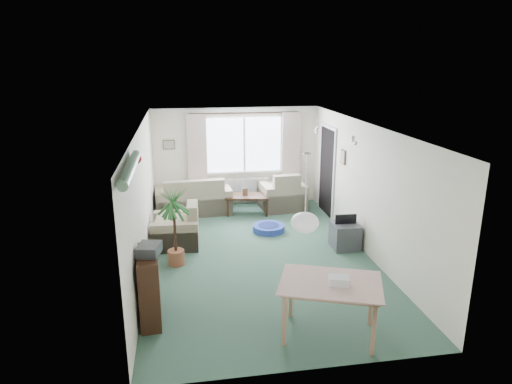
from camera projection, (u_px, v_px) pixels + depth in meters
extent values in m
plane|color=#325342|center=(259.00, 256.00, 8.41)|extent=(6.50, 6.50, 0.00)
cube|color=white|center=(244.00, 145.00, 11.08)|extent=(1.80, 0.03, 1.30)
cube|color=black|center=(244.00, 113.00, 10.79)|extent=(2.60, 0.03, 0.03)
cube|color=beige|center=(197.00, 156.00, 10.87)|extent=(0.45, 0.08, 2.00)
cube|color=beige|center=(291.00, 153.00, 11.23)|extent=(0.45, 0.08, 2.00)
cube|color=white|center=(245.00, 188.00, 11.35)|extent=(1.20, 0.10, 0.55)
cube|color=black|center=(327.00, 172.00, 10.53)|extent=(0.03, 0.95, 2.00)
sphere|color=white|center=(305.00, 223.00, 5.85)|extent=(0.36, 0.36, 0.36)
cylinder|color=#196626|center=(130.00, 168.00, 5.29)|extent=(1.60, 1.60, 0.12)
sphere|color=silver|center=(317.00, 128.00, 8.85)|extent=(0.20, 0.20, 0.20)
sphere|color=silver|center=(354.00, 137.00, 7.76)|extent=(0.20, 0.20, 0.20)
cube|color=brown|center=(169.00, 145.00, 10.78)|extent=(0.28, 0.03, 0.22)
cube|color=brown|center=(343.00, 157.00, 9.43)|extent=(0.03, 0.24, 0.30)
cube|color=beige|center=(193.00, 195.00, 10.72)|extent=(1.78, 1.01, 0.87)
cube|color=#BEAD90|center=(282.00, 190.00, 11.03)|extent=(1.09, 1.04, 0.92)
cube|color=beige|center=(175.00, 224.00, 8.84)|extent=(0.93, 0.97, 0.83)
cube|color=black|center=(247.00, 204.00, 10.69)|extent=(1.08, 0.72, 0.45)
cube|color=brown|center=(245.00, 192.00, 10.63)|extent=(0.12, 0.03, 0.16)
cube|color=black|center=(150.00, 287.00, 6.25)|extent=(0.31, 0.83, 1.00)
cube|color=#333438|center=(149.00, 249.00, 6.06)|extent=(0.35, 0.40, 0.14)
cylinder|color=#226336|center=(175.00, 226.00, 7.87)|extent=(0.71, 0.71, 1.45)
cube|color=tan|center=(329.00, 309.00, 5.92)|extent=(1.39, 1.16, 0.74)
cube|color=white|center=(339.00, 281.00, 5.75)|extent=(0.29, 0.24, 0.12)
cube|color=#343438|center=(345.00, 236.00, 8.74)|extent=(0.50, 0.55, 0.49)
cylinder|color=navy|center=(269.00, 228.00, 9.62)|extent=(0.74, 0.74, 0.13)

